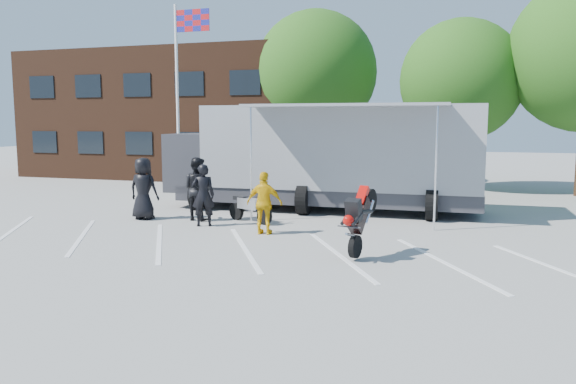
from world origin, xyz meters
The scene contains 13 objects.
ground centered at (0.00, 0.00, 0.00)m, with size 100.00×100.00×0.00m, color gray.
parking_bay_lines centered at (0.00, 1.00, 0.01)m, with size 18.00×5.00×0.01m, color white.
office_building centered at (-10.00, 18.00, 3.50)m, with size 18.00×8.00×7.00m, color #442516.
flagpole centered at (-6.24, 10.00, 5.05)m, with size 1.61×0.12×8.00m.
tree_left centered at (-2.00, 16.00, 5.57)m, with size 6.12×6.12×8.64m.
tree_mid centered at (5.00, 15.00, 4.94)m, with size 5.44×5.44×7.68m.
transporter_truck centered at (0.68, 7.47, 0.00)m, with size 11.54×5.56×3.67m, color gray, non-canonical shape.
parked_motorcycle centered at (-1.00, 4.43, 0.00)m, with size 0.62×1.85×0.97m, color #A7A7AB, non-canonical shape.
stunt_bike_rider centered at (3.18, 1.21, 0.00)m, with size 0.71×1.50×1.77m, color black, non-canonical shape.
spectator_leather_a centered at (-4.45, 3.89, 0.99)m, with size 0.97×0.63×1.99m, color black.
spectator_leather_b centered at (-2.10, 3.40, 0.94)m, with size 0.68×0.45×1.87m, color black.
spectator_leather_c centered at (-2.74, 4.29, 1.00)m, with size 0.97×0.76×2.01m, color black.
spectator_hivis centered at (0.07, 2.81, 0.88)m, with size 1.03×0.43×1.75m, color #EAB40C.
Camera 1 is at (5.38, -11.66, 3.12)m, focal length 35.00 mm.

